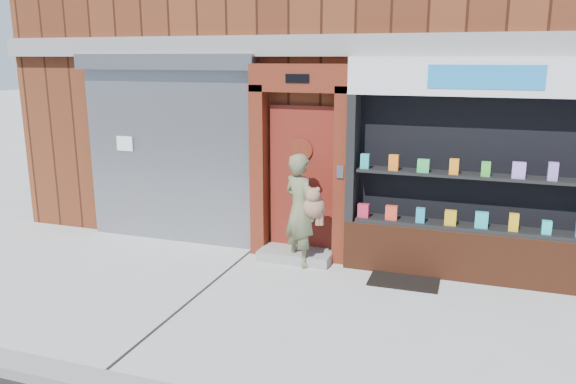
% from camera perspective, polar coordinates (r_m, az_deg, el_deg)
% --- Properties ---
extents(ground, '(80.00, 80.00, 0.00)m').
position_cam_1_polar(ground, '(6.87, 2.41, -12.27)').
color(ground, '#9E9E99').
rests_on(ground, ground).
extents(building, '(12.00, 8.16, 8.00)m').
position_cam_1_polar(building, '(12.10, 11.20, 18.09)').
color(building, '#522312').
rests_on(building, ground).
extents(shutter_bay, '(3.10, 0.30, 3.04)m').
position_cam_1_polar(shutter_bay, '(9.27, -12.06, 5.37)').
color(shutter_bay, gray).
rests_on(shutter_bay, ground).
extents(red_door_bay, '(1.52, 0.58, 2.90)m').
position_cam_1_polar(red_door_bay, '(8.33, 1.23, 2.93)').
color(red_door_bay, '#541B0E').
rests_on(red_door_bay, ground).
extents(pharmacy_bay, '(3.50, 0.41, 3.00)m').
position_cam_1_polar(pharmacy_bay, '(7.91, 18.60, 1.03)').
color(pharmacy_bay, '#552614').
rests_on(pharmacy_bay, ground).
extents(woman, '(0.75, 0.67, 1.66)m').
position_cam_1_polar(woman, '(8.13, 1.36, -1.78)').
color(woman, '#626844').
rests_on(woman, ground).
extents(doormat, '(0.94, 0.66, 0.02)m').
position_cam_1_polar(doormat, '(7.95, 11.73, -8.75)').
color(doormat, black).
rests_on(doormat, ground).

